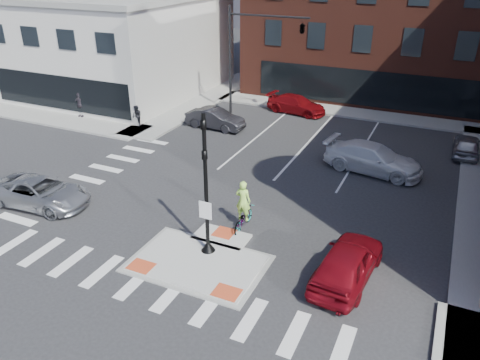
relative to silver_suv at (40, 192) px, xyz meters
The scene contains 18 objects.
ground 9.54m from the silver_suv, ahead, with size 120.00×120.00×0.00m, color #28282B.
refuge_island 9.56m from the silver_suv, ahead, with size 5.40×4.65×0.13m.
sidewalk_nw 16.42m from the silver_suv, 116.26° to the left, with size 23.50×20.50×0.15m.
sidewalk_n 24.82m from the silver_suv, 59.75° to the left, with size 26.00×3.00×0.15m, color gray.
building_nw 23.34m from the silver_suv, 122.74° to the left, with size 20.40×16.40×14.40m.
building_far_left 51.90m from the silver_suv, 83.90° to the left, with size 10.00×12.00×10.00m, color slate.
building_far_right 56.79m from the silver_suv, 70.90° to the left, with size 12.00×12.00×12.00m, color brown.
signal_pole 9.64m from the silver_suv, ahead, with size 0.60×0.60×5.98m.
mast_arm_signal 19.25m from the silver_suv, 70.93° to the left, with size 6.10×2.24×8.00m.
silver_suv is the anchor object (origin of this frame).
red_sedan 15.17m from the silver_suv, ahead, with size 1.87×4.64×1.58m, color maroon.
white_pickup 17.92m from the silver_suv, 37.75° to the left, with size 2.26×5.55×1.61m, color white.
bg_car_dark 13.98m from the silver_suv, 79.41° to the left, with size 1.49×4.28×1.41m, color #25252A.
bg_car_silver 24.78m from the silver_suv, 39.93° to the left, with size 1.54×3.83×1.31m, color #AAACB1.
bg_car_red 20.69m from the silver_suv, 71.15° to the left, with size 1.92×4.73×1.37m, color maroon.
cyclist 10.26m from the silver_suv, 12.57° to the left, with size 0.72×1.93×2.38m.
pedestrian_a 11.70m from the silver_suv, 102.34° to the left, with size 0.73×0.57×1.51m, color black.
pedestrian_b 13.78m from the silver_suv, 123.92° to the left, with size 1.08×0.45×1.84m, color #312B35.
Camera 1 is at (8.07, -13.85, 11.33)m, focal length 35.00 mm.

